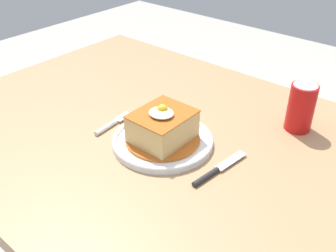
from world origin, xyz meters
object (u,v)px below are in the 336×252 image
(knife, at_px, (213,172))
(main_plate, at_px, (163,140))
(soda_can, at_px, (301,107))
(fork, at_px, (112,124))

(knife, bearing_deg, main_plate, 173.88)
(main_plate, xyz_separation_m, knife, (0.16, -0.02, -0.00))
(main_plate, height_order, soda_can, soda_can)
(knife, xyz_separation_m, soda_can, (0.06, 0.29, 0.06))
(fork, relative_size, soda_can, 1.14)
(main_plate, bearing_deg, knife, -6.12)
(fork, bearing_deg, main_plate, 9.46)
(main_plate, height_order, knife, main_plate)
(main_plate, distance_m, fork, 0.15)
(fork, height_order, knife, same)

